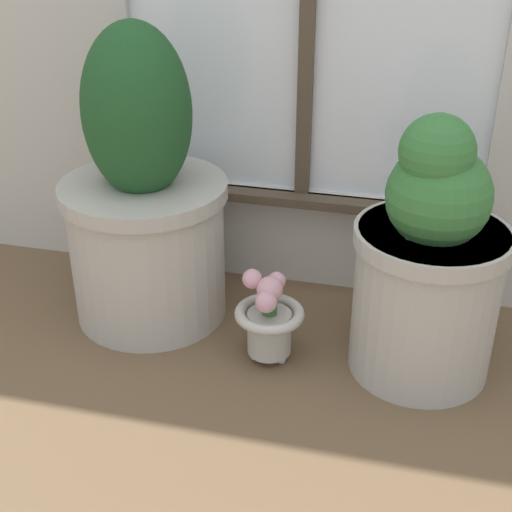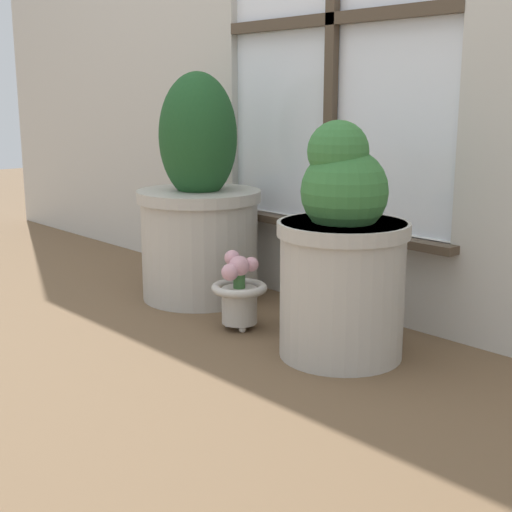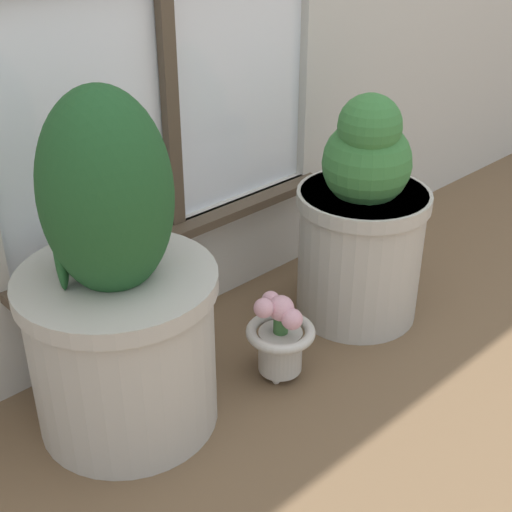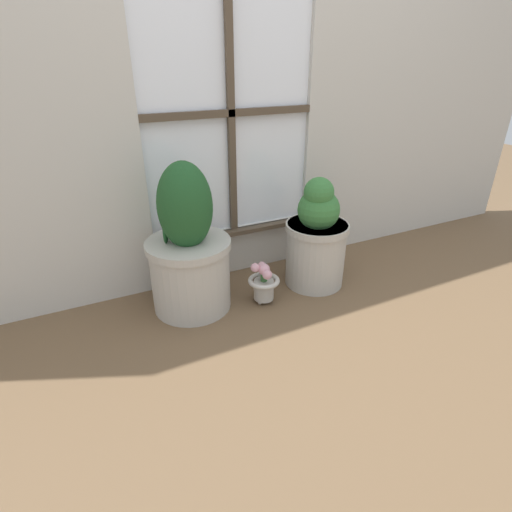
% 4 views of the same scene
% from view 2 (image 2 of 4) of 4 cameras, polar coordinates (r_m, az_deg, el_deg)
% --- Properties ---
extents(ground_plane, '(10.00, 10.00, 0.00)m').
position_cam_2_polar(ground_plane, '(2.01, -4.36, -6.65)').
color(ground_plane, brown).
extents(potted_plant_left, '(0.41, 0.41, 0.74)m').
position_cam_2_polar(potted_plant_left, '(2.35, -4.56, 3.83)').
color(potted_plant_left, '#B7B2A8').
rests_on(potted_plant_left, ground_plane).
extents(potted_plant_right, '(0.34, 0.34, 0.61)m').
position_cam_2_polar(potted_plant_right, '(1.82, 6.90, -0.04)').
color(potted_plant_right, '#B7B2A8').
rests_on(potted_plant_right, ground_plane).
extents(flower_vase, '(0.16, 0.16, 0.23)m').
position_cam_2_polar(flower_vase, '(2.06, -1.35, -2.86)').
color(flower_vase, '#BCB7AD').
rests_on(flower_vase, ground_plane).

